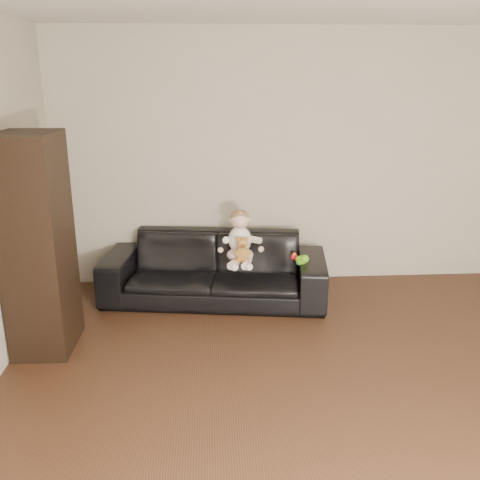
{
  "coord_description": "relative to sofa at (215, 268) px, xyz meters",
  "views": [
    {
      "loc": [
        -0.92,
        -2.7,
        2.17
      ],
      "look_at": [
        -0.63,
        2.15,
        0.64
      ],
      "focal_mm": 40.0,
      "sensor_mm": 36.0,
      "label": 1
    }
  ],
  "objects": [
    {
      "name": "sofa",
      "position": [
        0.0,
        0.0,
        0.0
      ],
      "size": [
        2.26,
        1.14,
        0.63
      ],
      "primitive_type": "imported",
      "rotation": [
        0.0,
        0.0,
        -0.14
      ],
      "color": "black",
      "rests_on": "floor"
    },
    {
      "name": "cabinet",
      "position": [
        -1.39,
        -0.89,
        0.56
      ],
      "size": [
        0.45,
        0.61,
        1.74
      ],
      "primitive_type": "cube",
      "rotation": [
        0.0,
        0.0,
        -0.02
      ],
      "color": "black",
      "rests_on": "floor"
    },
    {
      "name": "toy_rattle",
      "position": [
        0.77,
        -0.09,
        0.13
      ],
      "size": [
        0.09,
        0.09,
        0.07
      ],
      "primitive_type": "sphere",
      "rotation": [
        0.0,
        0.0,
        0.34
      ],
      "color": "red",
      "rests_on": "sofa"
    },
    {
      "name": "baby",
      "position": [
        0.24,
        -0.12,
        0.33
      ],
      "size": [
        0.4,
        0.47,
        0.51
      ],
      "rotation": [
        0.0,
        0.0,
        -0.35
      ],
      "color": "#FED6DA",
      "rests_on": "sofa"
    },
    {
      "name": "teddy_bear",
      "position": [
        0.25,
        -0.27,
        0.28
      ],
      "size": [
        0.16,
        0.16,
        0.24
      ],
      "rotation": [
        0.0,
        0.0,
        -0.36
      ],
      "color": "#AE7631",
      "rests_on": "sofa"
    },
    {
      "name": "floor",
      "position": [
        0.87,
        -2.25,
        -0.32
      ],
      "size": [
        5.5,
        5.5,
        0.0
      ],
      "primitive_type": "plane",
      "color": "#412617",
      "rests_on": "ground"
    },
    {
      "name": "shelf_item",
      "position": [
        -1.37,
        -0.89,
        0.95
      ],
      "size": [
        0.18,
        0.25,
        0.28
      ],
      "primitive_type": "cube",
      "rotation": [
        0.0,
        0.0,
        -0.02
      ],
      "color": "silver",
      "rests_on": "cabinet"
    },
    {
      "name": "toy_blue_disc",
      "position": [
        0.82,
        -0.2,
        0.11
      ],
      "size": [
        0.1,
        0.1,
        0.01
      ],
      "primitive_type": "cylinder",
      "rotation": [
        0.0,
        0.0,
        -0.02
      ],
      "color": "#1A7DD0",
      "rests_on": "sofa"
    },
    {
      "name": "toy_green",
      "position": [
        0.82,
        -0.23,
        0.15
      ],
      "size": [
        0.13,
        0.15,
        0.09
      ],
      "primitive_type": "ellipsoid",
      "rotation": [
        0.0,
        0.0,
        -0.16
      ],
      "color": "#69CC18",
      "rests_on": "sofa"
    },
    {
      "name": "wall_back",
      "position": [
        0.87,
        0.5,
        0.98
      ],
      "size": [
        5.0,
        0.0,
        5.0
      ],
      "primitive_type": "plane",
      "rotation": [
        1.57,
        0.0,
        0.0
      ],
      "color": "#BAB09C",
      "rests_on": "ground"
    }
  ]
}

